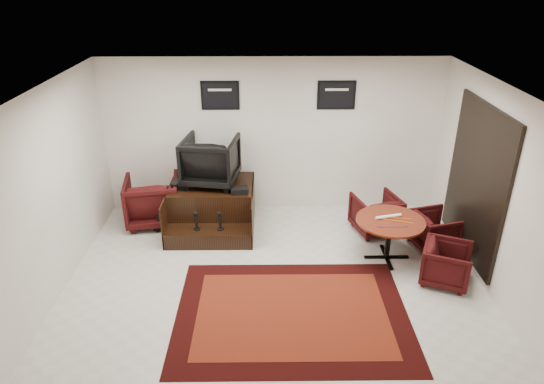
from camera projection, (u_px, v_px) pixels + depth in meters
The scene contains 16 objects.
ground at pixel (274, 285), 6.99m from camera, with size 6.00×6.00×0.00m, color beige.
room_shell at pixel (306, 167), 6.34m from camera, with size 6.02×5.02×2.81m.
area_rug at pixel (292, 313), 6.41m from camera, with size 3.06×2.29×0.01m.
shine_podium at pixel (212, 207), 8.46m from camera, with size 1.45×1.49×0.75m.
shine_chair at pixel (211, 158), 8.23m from camera, with size 0.89×0.83×0.91m, color black.
shoes_pair at pixel (180, 184), 8.23m from camera, with size 0.27×0.31×0.10m.
polish_kit at pixel (239, 190), 8.03m from camera, with size 0.28×0.19×0.10m, color black.
umbrella_black at pixel (162, 208), 8.20m from camera, with size 0.33×0.13×0.90m, color black, non-canonical shape.
umbrella_hooked at pixel (162, 205), 8.42m from camera, with size 0.30×0.11×0.80m, color black, non-canonical shape.
armchair_side at pixel (152, 198), 8.50m from camera, with size 0.91×0.85×0.93m, color black.
meeting_table at pixel (390, 225), 7.37m from camera, with size 1.04×1.04×0.68m.
table_chair_back at pixel (376, 212), 8.25m from camera, with size 0.71×0.66×0.73m, color black.
table_chair_window at pixel (434, 229), 7.80m from camera, with size 0.65×0.61×0.67m, color black.
table_chair_corner at pixel (447, 262), 6.92m from camera, with size 0.65×0.61×0.67m, color black.
paper_roll at pixel (388, 216), 7.38m from camera, with size 0.05×0.05×0.42m, color white.
table_clutter at pixel (396, 221), 7.29m from camera, with size 0.57×0.33×0.01m.
Camera 1 is at (-0.10, -5.75, 4.20)m, focal length 32.00 mm.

